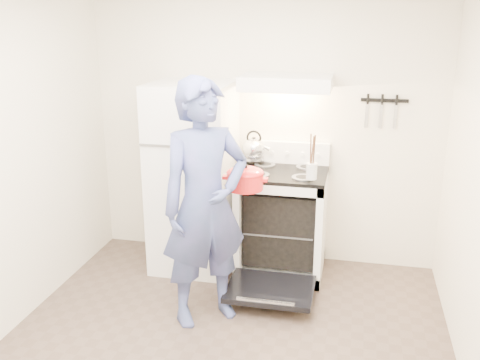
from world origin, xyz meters
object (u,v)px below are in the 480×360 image
at_px(stove_body, 282,224).
at_px(person, 205,204).
at_px(tea_kettle, 254,147).
at_px(refrigerator, 193,177).
at_px(dutch_oven, 245,181).

distance_m(stove_body, person, 1.11).
bearing_deg(stove_body, person, -116.69).
bearing_deg(stove_body, tea_kettle, 146.16).
bearing_deg(refrigerator, person, -67.52).
height_order(refrigerator, stove_body, refrigerator).
xyz_separation_m(stove_body, dutch_oven, (-0.22, -0.58, 0.57)).
xyz_separation_m(tea_kettle, person, (-0.15, -1.10, -0.17)).
height_order(refrigerator, person, person).
bearing_deg(tea_kettle, person, -97.79).
height_order(person, dutch_oven, person).
xyz_separation_m(person, dutch_oven, (0.23, 0.32, 0.10)).
distance_m(refrigerator, dutch_oven, 0.83).
xyz_separation_m(refrigerator, dutch_oven, (0.59, -0.55, 0.18)).
relative_size(stove_body, dutch_oven, 2.60).
bearing_deg(stove_body, refrigerator, -178.23).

